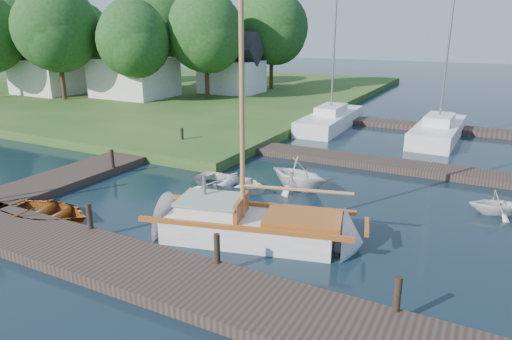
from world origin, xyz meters
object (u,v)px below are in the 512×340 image
at_px(tree_6, 7,33).
at_px(tree_7, 272,27).
at_px(house_c, 232,69).
at_px(tree_5, 83,35).
at_px(house_a, 134,67).
at_px(tree_2, 134,39).
at_px(tree_4, 159,25).
at_px(tree_3, 206,32).
at_px(sailboat, 255,228).
at_px(tender_a, 231,180).
at_px(house_b, 49,67).
at_px(mooring_post_3, 397,294).
at_px(mooring_post_1, 90,216).
at_px(marina_boat_2, 438,129).
at_px(tender_d, 497,201).
at_px(mooring_post_5, 182,136).
at_px(tree_1, 57,28).
at_px(mooring_post_2, 217,248).
at_px(tender_b, 299,172).
at_px(mooring_post_4, 112,159).
at_px(dinghy, 44,209).
at_px(marina_boat_0, 331,119).

distance_m(tree_6, tree_7, 26.01).
xyz_separation_m(house_c, tree_5, (-16.00, -1.95, 2.84)).
distance_m(house_a, tree_2, 3.61).
bearing_deg(tree_4, tree_3, -26.57).
height_order(sailboat, house_c, sailboat).
bearing_deg(tender_a, house_b, 69.21).
bearing_deg(sailboat, house_b, 135.95).
height_order(mooring_post_3, house_c, house_c).
height_order(mooring_post_1, marina_boat_2, marina_boat_2).
bearing_deg(tender_d, house_b, 52.43).
bearing_deg(tender_a, marina_boat_2, -20.12).
distance_m(mooring_post_1, tender_a, 5.98).
xyz_separation_m(mooring_post_5, tender_a, (5.47, -4.22, -0.36)).
relative_size(mooring_post_5, tree_1, 0.09).
bearing_deg(marina_boat_2, mooring_post_2, 172.08).
relative_size(tender_a, tender_b, 1.24).
bearing_deg(tree_1, sailboat, -30.27).
height_order(mooring_post_1, tree_2, tree_2).
bearing_deg(tender_a, tree_2, 56.89).
relative_size(house_b, tree_2, 0.74).
relative_size(marina_boat_2, tree_5, 1.27).
height_order(house_c, tree_7, tree_7).
bearing_deg(house_a, tree_6, 179.82).
relative_size(mooring_post_3, mooring_post_5, 1.00).
bearing_deg(tree_4, mooring_post_4, -55.78).
bearing_deg(tree_2, tender_a, -38.85).
relative_size(house_a, tree_5, 0.78).
bearing_deg(sailboat, tender_a, 115.23).
xyz_separation_m(mooring_post_5, tree_1, (-17.00, 7.05, 5.39)).
bearing_deg(tree_7, tree_2, -116.57).
xyz_separation_m(mooring_post_5, tree_4, (-15.00, 17.05, 5.67)).
distance_m(tender_a, tree_3, 21.99).
distance_m(mooring_post_5, marina_boat_2, 14.40).
xyz_separation_m(mooring_post_3, house_a, (-26.00, 21.00, 2.26)).
bearing_deg(tree_5, tree_3, -7.12).
relative_size(mooring_post_4, tree_6, 0.09).
distance_m(dinghy, tree_5, 35.22).
xyz_separation_m(tender_b, house_b, (-28.82, 11.96, 2.08)).
distance_m(mooring_post_3, sailboat, 5.09).
xyz_separation_m(house_a, tree_4, (-2.00, 6.05, 3.41)).
bearing_deg(mooring_post_5, tree_4, 131.34).
relative_size(mooring_post_2, dinghy, 0.24).
bearing_deg(tree_1, tender_a, -26.63).
xyz_separation_m(mooring_post_5, house_c, (-7.00, 17.00, 1.88)).
height_order(marina_boat_2, tree_1, marina_boat_2).
bearing_deg(house_a, house_c, 45.00).
height_order(sailboat, tree_2, sailboat).
relative_size(mooring_post_2, mooring_post_3, 1.00).
distance_m(marina_boat_0, tree_6, 34.59).
height_order(mooring_post_1, house_c, house_c).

